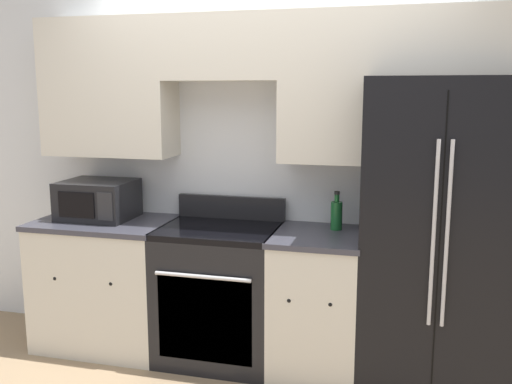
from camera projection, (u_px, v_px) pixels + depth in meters
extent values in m
plane|color=#937A5B|center=(243.00, 383.00, 3.57)|extent=(12.00, 12.00, 0.00)
cube|color=silver|center=(269.00, 164.00, 3.96)|extent=(8.00, 0.06, 2.60)
cube|color=beige|center=(109.00, 88.00, 3.96)|extent=(0.92, 0.33, 0.94)
cube|color=beige|center=(224.00, 48.00, 3.70)|extent=(0.77, 0.33, 0.42)
cube|color=beige|center=(396.00, 88.00, 3.48)|extent=(1.42, 0.33, 0.94)
cube|color=beige|center=(107.00, 285.00, 4.06)|extent=(0.92, 0.62, 0.88)
cube|color=#383842|center=(104.00, 223.00, 3.98)|extent=(0.94, 0.64, 0.03)
sphere|color=black|center=(55.00, 278.00, 3.80)|extent=(0.03, 0.03, 0.03)
sphere|color=black|center=(111.00, 284.00, 3.69)|extent=(0.03, 0.03, 0.03)
cube|color=beige|center=(317.00, 305.00, 3.68)|extent=(0.55, 0.62, 0.88)
cube|color=#383842|center=(318.00, 236.00, 3.60)|extent=(0.57, 0.64, 0.03)
sphere|color=black|center=(289.00, 301.00, 3.40)|extent=(0.03, 0.03, 0.03)
sphere|color=black|center=(330.00, 304.00, 3.34)|extent=(0.03, 0.03, 0.03)
cube|color=black|center=(220.00, 296.00, 3.85)|extent=(0.77, 0.62, 0.87)
cube|color=black|center=(204.00, 320.00, 3.57)|extent=(0.62, 0.01, 0.56)
cube|color=black|center=(219.00, 230.00, 3.77)|extent=(0.77, 0.62, 0.04)
cube|color=black|center=(231.00, 207.00, 4.02)|extent=(0.77, 0.04, 0.16)
cylinder|color=silver|center=(202.00, 277.00, 3.49)|extent=(0.62, 0.02, 0.02)
cube|color=black|center=(436.00, 235.00, 3.46)|extent=(0.88, 0.71, 1.89)
cube|color=black|center=(439.00, 250.00, 3.12)|extent=(0.01, 0.01, 1.73)
cylinder|color=#B7B7BC|center=(434.00, 234.00, 3.09)|extent=(0.02, 0.02, 1.04)
cylinder|color=#B7B7BC|center=(447.00, 235.00, 3.07)|extent=(0.02, 0.02, 1.04)
cube|color=black|center=(98.00, 200.00, 4.01)|extent=(0.49, 0.41, 0.27)
cube|color=black|center=(76.00, 205.00, 3.82)|extent=(0.27, 0.01, 0.17)
cube|color=#262628|center=(105.00, 207.00, 3.77)|extent=(0.11, 0.01, 0.19)
cylinder|color=#195928|center=(336.00, 216.00, 3.69)|extent=(0.07, 0.07, 0.18)
cylinder|color=#195928|center=(337.00, 198.00, 3.67)|extent=(0.03, 0.03, 0.05)
cylinder|color=black|center=(337.00, 193.00, 3.67)|extent=(0.04, 0.04, 0.02)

